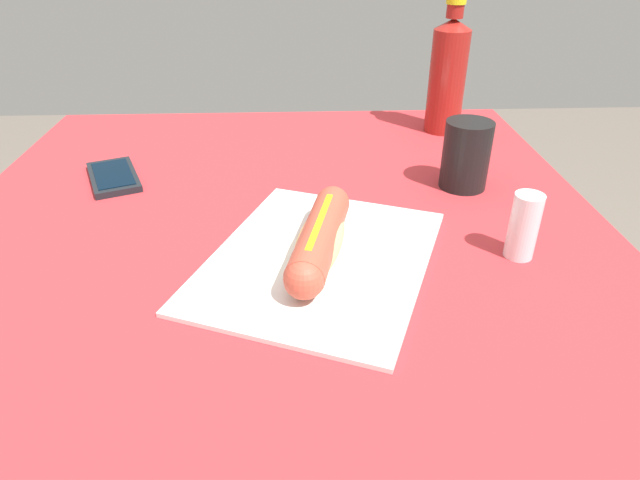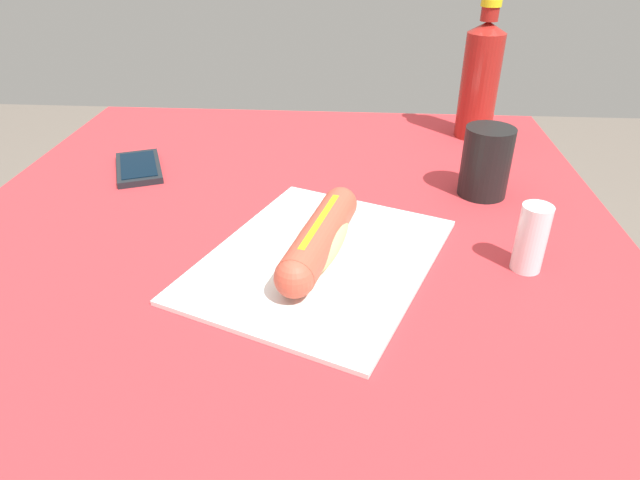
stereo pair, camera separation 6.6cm
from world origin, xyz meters
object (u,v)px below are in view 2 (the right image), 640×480
Objects in this scene: hot_dog at (320,238)px; drinking_cup at (486,162)px; cell_phone at (139,167)px; salt_shaker at (531,238)px; soda_bottle at (480,79)px.

drinking_cup is at bearing -48.57° from hot_dog.
cell_phone is 0.56m from drinking_cup.
hot_dog is 2.12× the size of drinking_cup.
salt_shaker reaches higher than cell_phone.
soda_bottle is at bearing -6.30° from drinking_cup.
salt_shaker is (-0.47, 0.01, -0.07)m from soda_bottle.
soda_bottle is (0.47, -0.26, 0.08)m from hot_dog.
soda_bottle is at bearing -1.52° from salt_shaker.
drinking_cup is 0.21m from salt_shaker.
cell_phone is (0.26, 0.32, -0.03)m from hot_dog.
cell_phone is 1.77× the size of salt_shaker.
soda_bottle reaches higher than drinking_cup.
drinking_cup is (-0.05, -0.56, 0.05)m from cell_phone.
drinking_cup reaches higher than salt_shaker.
soda_bottle is at bearing -29.41° from hot_dog.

